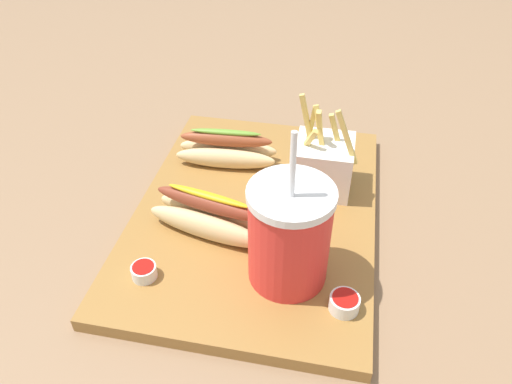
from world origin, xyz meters
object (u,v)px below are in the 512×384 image
Objects in this scene: hot_dog_1 at (211,216)px; ketchup_cup_1 at (144,271)px; hot_dog_2 at (226,150)px; ketchup_cup_2 at (344,302)px; fries_basket at (323,164)px; soda_cup at (289,235)px.

ketchup_cup_1 is (0.10, -0.06, -0.02)m from hot_dog_1.
hot_dog_2 is 5.18× the size of ketchup_cup_1.
hot_dog_1 is 1.10× the size of hot_dog_2.
hot_dog_1 is 0.21m from ketchup_cup_2.
fries_basket is at bearing 132.98° from hot_dog_1.
soda_cup is 0.19m from fries_basket.
hot_dog_2 is 4.58× the size of ketchup_cup_2.
soda_cup reaches higher than ketchup_cup_1.
hot_dog_1 is 0.12m from ketchup_cup_1.
hot_dog_1 is at bearing -47.02° from fries_basket.
ketchup_cup_2 is (0.00, 0.25, 0.00)m from ketchup_cup_1.
fries_basket is 0.19m from hot_dog_1.
ketchup_cup_2 is at bearing 11.90° from fries_basket.
fries_basket is at bearing 78.22° from hot_dog_2.
fries_basket reaches higher than hot_dog_2.
ketchup_cup_2 is (0.23, 0.05, -0.03)m from fries_basket.
ketchup_cup_2 is at bearing 60.86° from soda_cup.
hot_dog_1 is 0.16m from hot_dog_2.
ketchup_cup_2 is (0.04, 0.07, -0.06)m from soda_cup.
hot_dog_2 reaches higher than ketchup_cup_1.
soda_cup is 0.19m from ketchup_cup_1.
soda_cup is 1.18× the size of hot_dog_1.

